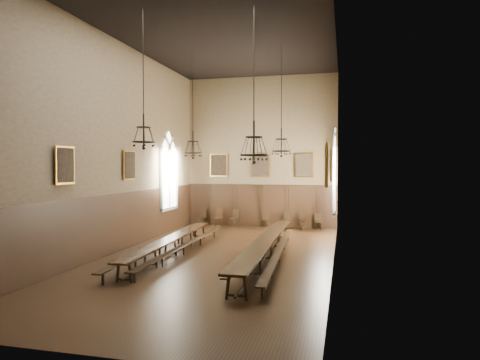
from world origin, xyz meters
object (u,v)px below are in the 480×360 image
at_px(chair_0, 202,221).
at_px(chair_2, 234,222).
at_px(bench_left_outer, 160,247).
at_px(chandelier_back_left, 193,146).
at_px(chair_4, 266,223).
at_px(table_right, 265,250).
at_px(bench_right_inner, 256,252).
at_px(bench_right_outer, 279,254).
at_px(bench_left_inner, 184,249).
at_px(table_left, 171,247).
at_px(chandelier_front_right, 254,146).
at_px(chandelier_back_right, 281,143).
at_px(chair_6, 301,224).
at_px(chair_1, 219,221).
at_px(chair_5, 286,223).
at_px(chandelier_front_left, 144,132).
at_px(chair_7, 318,225).

distance_m(chair_0, chair_2, 2.05).
distance_m(bench_left_outer, chandelier_back_left, 4.89).
bearing_deg(chair_4, chair_2, -176.90).
distance_m(table_right, bench_right_inner, 0.62).
height_order(table_right, bench_right_outer, table_right).
height_order(bench_left_inner, chair_0, chair_0).
height_order(table_left, chair_4, chair_4).
xyz_separation_m(bench_right_outer, chair_4, (-2.07, 8.66, -0.02)).
distance_m(bench_right_inner, chair_2, 8.77).
distance_m(table_right, bench_left_outer, 4.46).
height_order(bench_left_outer, chandelier_back_left, chandelier_back_left).
bearing_deg(bench_right_outer, chair_2, 114.82).
xyz_separation_m(bench_right_outer, chandelier_front_right, (-0.54, -2.08, 4.06)).
bearing_deg(chandelier_back_right, bench_left_inner, -150.62).
xyz_separation_m(table_left, bench_left_outer, (-0.51, 0.08, -0.07)).
height_order(chair_2, chair_4, chair_2).
relative_size(chair_4, chandelier_back_left, 0.18).
bearing_deg(chair_6, chair_4, -163.56).
height_order(chair_1, chair_5, chair_1).
bearing_deg(bench_left_inner, chair_2, 89.95).
height_order(table_right, bench_left_inner, table_right).
relative_size(chandelier_front_left, chandelier_front_right, 0.91).
relative_size(chair_5, chair_7, 1.08).
xyz_separation_m(bench_right_inner, chandelier_back_right, (0.71, 2.01, 4.38)).
relative_size(bench_left_outer, chandelier_front_left, 2.17).
bearing_deg(bench_right_outer, chair_7, 83.41).
relative_size(chair_1, chandelier_back_left, 0.21).
relative_size(table_left, chair_6, 9.53).
bearing_deg(chair_1, chandelier_front_right, -77.31).
bearing_deg(bench_left_inner, chair_7, 59.20).
height_order(table_left, chair_1, chair_1).
bearing_deg(chair_5, chandelier_front_left, -88.31).
distance_m(chair_4, chandelier_front_left, 12.45).
bearing_deg(bench_right_outer, chair_4, 103.41).
distance_m(bench_right_outer, chair_2, 9.46).
bearing_deg(bench_right_inner, bench_left_outer, -177.22).
bearing_deg(chair_1, table_right, -72.71).
height_order(bench_right_inner, bench_right_outer, bench_right_outer).
height_order(table_right, chandelier_front_right, chandelier_front_right).
bearing_deg(chair_2, chair_5, 20.78).
distance_m(chair_7, chandelier_front_left, 13.30).
relative_size(table_left, chair_4, 10.29).
xyz_separation_m(bench_left_inner, chair_1, (-0.96, 8.33, 0.05)).
xyz_separation_m(chandelier_back_left, chandelier_front_left, (0.08, -5.11, 0.24)).
bearing_deg(chair_6, chair_7, 22.38).
distance_m(bench_right_inner, bench_right_outer, 1.03).
xyz_separation_m(bench_left_inner, chair_6, (3.99, 8.29, 0.03)).
height_order(bench_left_outer, bench_right_outer, bench_right_outer).
height_order(chair_5, chandelier_back_right, chandelier_back_right).
relative_size(table_right, bench_left_inner, 1.16).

